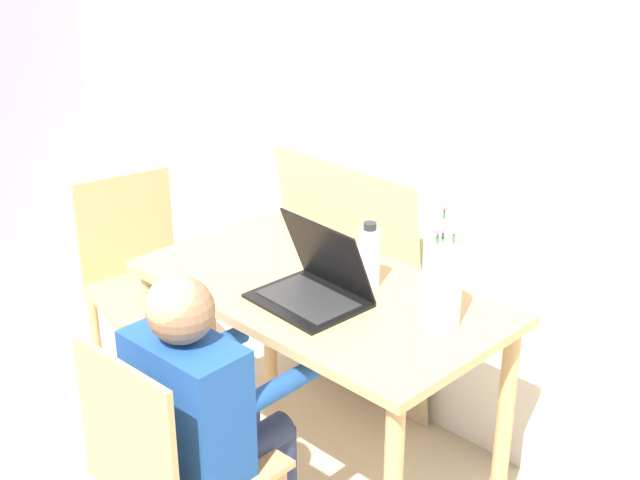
{
  "coord_description": "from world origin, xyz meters",
  "views": [
    {
      "loc": [
        1.65,
        -0.05,
        1.96
      ],
      "look_at": [
        0.02,
        1.59,
        0.93
      ],
      "focal_mm": 50.0,
      "sensor_mm": 36.0,
      "label": 1
    }
  ],
  "objects_px": {
    "water_bottle": "(369,257)",
    "flower_vase": "(442,281)",
    "chair_spare": "(142,283)",
    "person_seated": "(202,396)",
    "laptop": "(316,282)",
    "chair_occupied": "(172,472)"
  },
  "relations": [
    {
      "from": "flower_vase",
      "to": "chair_spare",
      "type": "bearing_deg",
      "value": -176.92
    },
    {
      "from": "laptop",
      "to": "flower_vase",
      "type": "xyz_separation_m",
      "value": [
        0.35,
        0.13,
        0.08
      ]
    },
    {
      "from": "laptop",
      "to": "water_bottle",
      "type": "xyz_separation_m",
      "value": [
        0.06,
        0.17,
        0.04
      ]
    },
    {
      "from": "water_bottle",
      "to": "person_seated",
      "type": "bearing_deg",
      "value": -95.82
    },
    {
      "from": "water_bottle",
      "to": "laptop",
      "type": "bearing_deg",
      "value": -108.33
    },
    {
      "from": "chair_spare",
      "to": "laptop",
      "type": "xyz_separation_m",
      "value": [
        1.0,
        -0.06,
        0.38
      ]
    },
    {
      "from": "chair_spare",
      "to": "laptop",
      "type": "height_order",
      "value": "laptop"
    },
    {
      "from": "chair_occupied",
      "to": "chair_spare",
      "type": "bearing_deg",
      "value": -32.87
    },
    {
      "from": "laptop",
      "to": "water_bottle",
      "type": "distance_m",
      "value": 0.18
    },
    {
      "from": "chair_spare",
      "to": "person_seated",
      "type": "relative_size",
      "value": 0.84
    },
    {
      "from": "flower_vase",
      "to": "water_bottle",
      "type": "height_order",
      "value": "flower_vase"
    },
    {
      "from": "laptop",
      "to": "flower_vase",
      "type": "bearing_deg",
      "value": 23.86
    },
    {
      "from": "chair_occupied",
      "to": "chair_spare",
      "type": "height_order",
      "value": "same"
    },
    {
      "from": "person_seated",
      "to": "water_bottle",
      "type": "bearing_deg",
      "value": -97.52
    },
    {
      "from": "person_seated",
      "to": "flower_vase",
      "type": "distance_m",
      "value": 0.71
    },
    {
      "from": "water_bottle",
      "to": "flower_vase",
      "type": "bearing_deg",
      "value": -6.83
    },
    {
      "from": "flower_vase",
      "to": "water_bottle",
      "type": "xyz_separation_m",
      "value": [
        -0.29,
        0.04,
        -0.04
      ]
    },
    {
      "from": "person_seated",
      "to": "laptop",
      "type": "bearing_deg",
      "value": -92.42
    },
    {
      "from": "chair_occupied",
      "to": "flower_vase",
      "type": "distance_m",
      "value": 0.88
    },
    {
      "from": "laptop",
      "to": "water_bottle",
      "type": "bearing_deg",
      "value": 74.78
    },
    {
      "from": "chair_occupied",
      "to": "laptop",
      "type": "relative_size",
      "value": 2.59
    },
    {
      "from": "water_bottle",
      "to": "chair_spare",
      "type": "bearing_deg",
      "value": -174.18
    }
  ]
}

